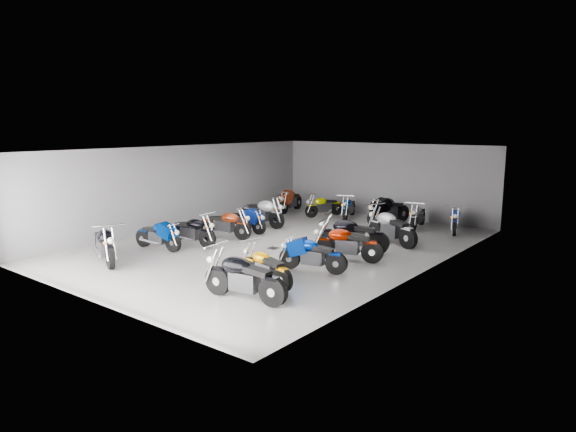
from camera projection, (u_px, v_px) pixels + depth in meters
name	position (u px, v px, depth m)	size (l,w,h in m)	color
ground	(283.00, 245.00, 17.14)	(14.00, 14.00, 0.00)	#A09D98
wall_back	(384.00, 180.00, 22.27)	(10.00, 0.10, 3.20)	slate
wall_left	(183.00, 187.00, 19.91)	(0.10, 14.00, 3.20)	slate
wall_right	(427.00, 214.00, 13.81)	(0.10, 14.00, 3.20)	slate
ceiling	(282.00, 149.00, 16.58)	(10.00, 14.00, 0.04)	black
drain_grate	(273.00, 248.00, 16.76)	(0.32, 0.32, 0.01)	black
motorcycle_left_a	(105.00, 244.00, 14.91)	(2.18, 1.01, 1.01)	black
motorcycle_left_b	(158.00, 235.00, 16.51)	(1.95, 0.44, 0.86)	black
motorcycle_left_c	(191.00, 231.00, 17.05)	(2.08, 0.49, 0.92)	black
motorcycle_left_d	(225.00, 224.00, 18.15)	(2.07, 0.67, 0.93)	black
motorcycle_left_e	(246.00, 220.00, 19.16)	(1.93, 0.38, 0.85)	black
motorcycle_left_f	(262.00, 212.00, 20.30)	(2.34, 0.50, 1.03)	black
motorcycle_right_a	(243.00, 278.00, 11.71)	(2.24, 0.51, 0.99)	black
motorcycle_right_b	(266.00, 267.00, 12.87)	(1.90, 0.53, 0.84)	black
motorcycle_right_c	(312.00, 255.00, 14.03)	(1.93, 0.64, 0.87)	black
motorcycle_right_d	(346.00, 244.00, 15.15)	(2.07, 0.83, 0.94)	black
motorcycle_right_e	(352.00, 235.00, 16.16)	(2.18, 0.98, 1.01)	black
motorcycle_right_f	(391.00, 228.00, 17.31)	(2.22, 0.94, 1.02)	black
motorcycle_back_a	(291.00, 200.00, 23.74)	(0.67, 2.15, 0.96)	black
motorcycle_back_b	(324.00, 206.00, 22.52)	(0.82, 1.86, 0.85)	black
motorcycle_back_c	(349.00, 207.00, 22.15)	(0.74, 1.89, 0.86)	black
motorcycle_back_d	(388.00, 211.00, 20.65)	(0.73, 2.32, 1.04)	black
motorcycle_back_e	(418.00, 216.00, 19.98)	(0.56, 1.97, 0.87)	black
motorcycle_back_f	(455.00, 220.00, 19.16)	(0.79, 1.95, 0.89)	black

